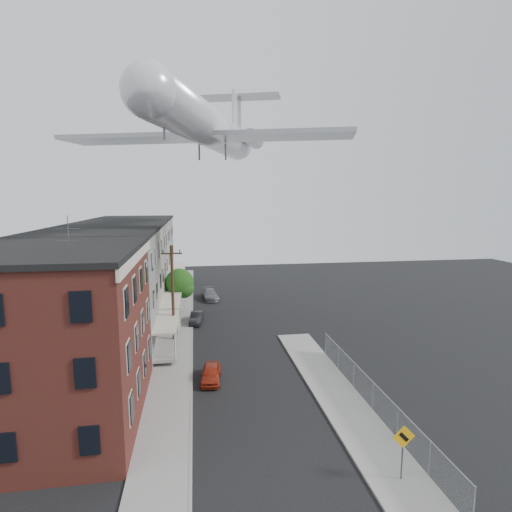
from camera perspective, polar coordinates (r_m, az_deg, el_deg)
The scene contains 19 objects.
ground at distance 21.39m, azimuth 3.19°, elevation -29.22°, with size 120.00×120.00×0.00m, color black.
sidewalk_left at distance 42.64m, azimuth -11.07°, elevation -9.56°, with size 3.00×62.00×0.12m, color gray.
sidewalk_right at distance 27.58m, azimuth 12.37°, elevation -19.93°, with size 3.00×26.00×0.12m, color gray.
curb_left at distance 42.59m, azimuth -9.10°, elevation -9.51°, with size 0.15×62.00×0.14m, color gray.
curb_right at distance 27.13m, azimuth 9.32°, elevation -20.33°, with size 0.15×26.00×0.14m, color gray.
corner_building at distance 26.22m, azimuth -27.42°, elevation -10.10°, with size 10.31×12.30×12.15m.
row_house_a at distance 35.01m, azimuth -22.45°, elevation -5.37°, with size 11.98×7.00×10.30m.
row_house_b at distance 41.69m, azimuth -20.22°, elevation -3.13°, with size 11.98×7.00×10.30m.
row_house_c at distance 48.45m, azimuth -18.61°, elevation -1.51°, with size 11.98×7.00×10.30m.
row_house_d at distance 55.28m, azimuth -17.40°, elevation -0.29°, with size 11.98×7.00×10.30m.
row_house_e at distance 62.14m, azimuth -16.46°, elevation 0.66°, with size 11.98×7.00×10.30m.
chainlink_fence at distance 26.89m, azimuth 16.39°, elevation -18.62°, with size 0.06×18.06×1.90m.
warning_sign at distance 21.23m, azimuth 20.28°, elevation -23.89°, with size 1.10×0.11×2.80m.
utility_pole at distance 35.62m, azimuth -11.80°, elevation -5.43°, with size 1.80×0.26×9.00m.
street_tree at distance 45.55m, azimuth -10.72°, elevation -3.98°, with size 3.22×3.20×5.20m.
car_near at distance 29.94m, azimuth -6.44°, elevation -16.32°, with size 1.36×3.38×1.15m, color #A22A14.
car_mid at distance 42.78m, azimuth -8.50°, elevation -8.72°, with size 1.21×3.46×1.14m, color black.
car_far at distance 52.18m, azimuth -6.59°, elevation -5.47°, with size 1.84×4.52×1.31m, color slate.
airplane at distance 39.06m, azimuth -6.47°, elevation 17.66°, with size 25.89×29.63×8.59m.
Camera 1 is at (-3.62, -16.58, 13.02)m, focal length 28.00 mm.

